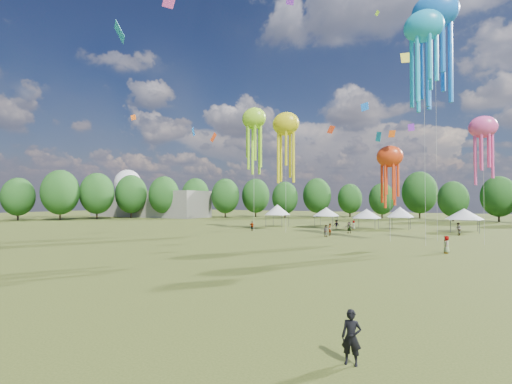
% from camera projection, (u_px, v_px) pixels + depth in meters
% --- Properties ---
extents(ground, '(300.00, 300.00, 0.00)m').
position_uv_depth(ground, '(171.00, 308.00, 17.68)').
color(ground, '#384416').
rests_on(ground, ground).
extents(observer_main, '(0.65, 0.44, 1.75)m').
position_uv_depth(observer_main, '(351.00, 337.00, 11.61)').
color(observer_main, black).
rests_on(observer_main, ground).
extents(spectator_near, '(1.06, 1.02, 1.71)m').
position_uv_depth(spectator_near, '(326.00, 231.00, 51.71)').
color(spectator_near, gray).
rests_on(spectator_near, ground).
extents(spectators_far, '(31.94, 25.54, 1.92)m').
position_uv_depth(spectators_far, '(363.00, 228.00, 56.39)').
color(spectators_far, gray).
rests_on(spectators_far, ground).
extents(festival_tents, '(37.31, 11.31, 4.38)m').
position_uv_depth(festival_tents, '(365.00, 212.00, 66.69)').
color(festival_tents, '#47474C').
rests_on(festival_tents, ground).
extents(show_kites, '(36.68, 11.35, 32.33)m').
position_uv_depth(show_kites, '(366.00, 90.00, 50.50)').
color(show_kites, yellow).
rests_on(show_kites, ground).
extents(small_kites, '(76.07, 58.18, 43.80)m').
position_uv_depth(small_kites, '(347.00, 46.00, 56.18)').
color(small_kites, yellow).
rests_on(small_kites, ground).
extents(treeline, '(201.57, 95.24, 13.43)m').
position_uv_depth(treeline, '(361.00, 194.00, 74.86)').
color(treeline, '#38281C').
rests_on(treeline, ground).
extents(hangar, '(40.00, 12.00, 8.00)m').
position_uv_depth(hangar, '(149.00, 204.00, 115.07)').
color(hangar, gray).
rests_on(hangar, ground).
extents(radome, '(9.00, 9.00, 16.00)m').
position_uv_depth(radome, '(128.00, 187.00, 127.99)').
color(radome, white).
rests_on(radome, ground).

